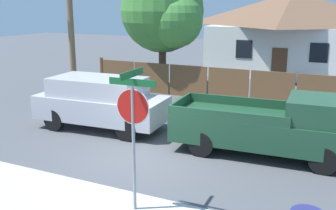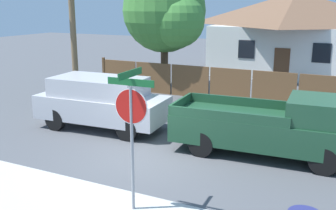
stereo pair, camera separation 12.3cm
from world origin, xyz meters
name	(u,v)px [view 2 (the right image)]	position (x,y,z in m)	size (l,w,h in m)	color
ground_plane	(145,159)	(0.00, 0.00, 0.00)	(80.00, 80.00, 0.00)	#4C4F54
wooden_fence	(230,85)	(0.06, 8.13, 0.78)	(14.55, 0.12, 1.67)	brown
house	(294,31)	(1.36, 17.78, 2.74)	(10.34, 7.99, 5.28)	white
oak_tree	(167,13)	(-3.77, 9.15, 4.06)	(4.57, 4.35, 6.34)	brown
red_suv	(101,101)	(-2.92, 1.95, 1.04)	(4.92, 2.27, 1.92)	#B7B7BC
orange_pickup	(274,127)	(3.37, 1.97, 0.93)	(5.70, 2.38, 1.91)	#1E472D
stop_sign	(131,116)	(1.22, -2.69, 2.19)	(1.10, 0.99, 3.18)	gray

